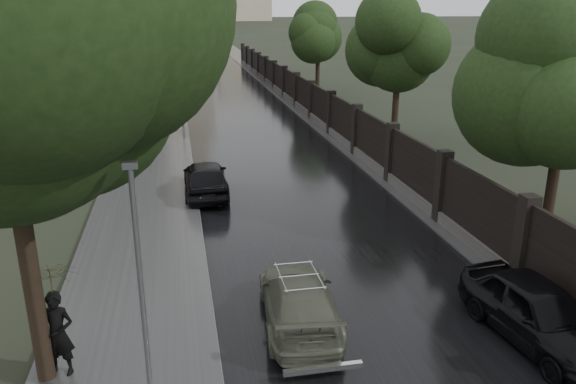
% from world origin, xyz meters
% --- Properties ---
extents(road, '(8.00, 420.00, 0.02)m').
position_xyz_m(road, '(0.00, 190.00, 0.01)').
color(road, black).
rests_on(road, ground).
extents(sidewalk_left, '(4.00, 420.00, 0.16)m').
position_xyz_m(sidewalk_left, '(-6.00, 190.00, 0.08)').
color(sidewalk_left, '#2D2D2D').
rests_on(sidewalk_left, ground).
extents(verge_right, '(3.00, 420.00, 0.08)m').
position_xyz_m(verge_right, '(5.50, 190.00, 0.04)').
color(verge_right, '#2D2D2D').
rests_on(verge_right, ground).
extents(fence_right, '(0.45, 75.72, 2.70)m').
position_xyz_m(fence_right, '(4.60, 32.01, 1.01)').
color(fence_right, '#383533').
rests_on(fence_right, ground).
extents(tree_left_far, '(4.25, 4.25, 7.39)m').
position_xyz_m(tree_left_far, '(-8.00, 30.00, 5.24)').
color(tree_left_far, black).
rests_on(tree_left_far, ground).
extents(tree_right_a, '(4.08, 4.08, 7.01)m').
position_xyz_m(tree_right_a, '(7.50, 8.00, 4.95)').
color(tree_right_a, black).
rests_on(tree_right_a, ground).
extents(tree_right_b, '(4.08, 4.08, 7.01)m').
position_xyz_m(tree_right_b, '(7.50, 22.00, 4.95)').
color(tree_right_b, black).
rests_on(tree_right_b, ground).
extents(tree_right_c, '(4.08, 4.08, 7.01)m').
position_xyz_m(tree_right_c, '(7.50, 40.00, 4.95)').
color(tree_right_c, black).
rests_on(tree_right_c, ground).
extents(lamp_post, '(0.25, 0.12, 5.11)m').
position_xyz_m(lamp_post, '(-5.40, 1.50, 2.67)').
color(lamp_post, '#59595E').
rests_on(lamp_post, ground).
extents(traffic_light, '(0.16, 0.32, 4.00)m').
position_xyz_m(traffic_light, '(-4.30, 24.99, 2.40)').
color(traffic_light, '#59595E').
rests_on(traffic_light, ground).
extents(volga_sedan, '(2.15, 4.51, 1.27)m').
position_xyz_m(volga_sedan, '(-1.93, 4.27, 0.63)').
color(volga_sedan, '#505343').
rests_on(volga_sedan, ground).
extents(hatchback_left, '(1.82, 4.45, 1.51)m').
position_xyz_m(hatchback_left, '(-3.60, 14.77, 0.75)').
color(hatchback_left, black).
rests_on(hatchback_left, ground).
extents(car_right_near, '(2.23, 4.57, 1.50)m').
position_xyz_m(car_right_near, '(3.39, 2.44, 0.75)').
color(car_right_near, black).
rests_on(car_right_near, ground).
extents(pedestrian_umbrella, '(1.32, 1.34, 2.94)m').
position_xyz_m(pedestrian_umbrella, '(-7.29, 3.10, 2.12)').
color(pedestrian_umbrella, black).
rests_on(pedestrian_umbrella, sidewalk_left).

